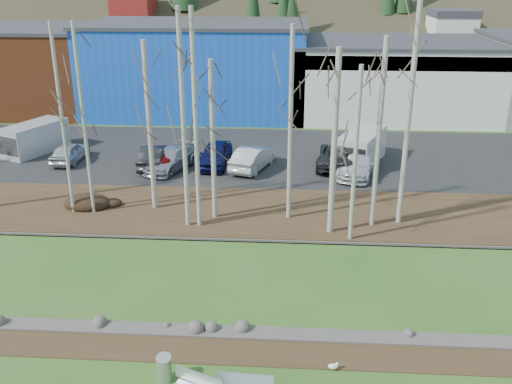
# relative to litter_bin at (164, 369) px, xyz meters

# --- Properties ---
(dirt_strip) EXTENTS (80.00, 1.80, 0.03)m
(dirt_strip) POSITION_rel_litter_bin_xyz_m (1.10, 1.75, -0.42)
(dirt_strip) COLOR #382616
(dirt_strip) RESTS_ON ground
(near_bank_rocks) EXTENTS (80.00, 0.80, 0.50)m
(near_bank_rocks) POSITION_rel_litter_bin_xyz_m (1.10, 2.75, -0.43)
(near_bank_rocks) COLOR #47423D
(near_bank_rocks) RESTS_ON ground
(river) EXTENTS (80.00, 8.00, 0.90)m
(river) POSITION_rel_litter_bin_xyz_m (1.10, 6.85, -0.43)
(river) COLOR black
(river) RESTS_ON ground
(far_bank_rocks) EXTENTS (80.00, 0.80, 0.46)m
(far_bank_rocks) POSITION_rel_litter_bin_xyz_m (1.10, 10.95, -0.43)
(far_bank_rocks) COLOR #47423D
(far_bank_rocks) RESTS_ON ground
(far_bank) EXTENTS (80.00, 7.00, 0.15)m
(far_bank) POSITION_rel_litter_bin_xyz_m (1.10, 14.15, -0.36)
(far_bank) COLOR #382616
(far_bank) RESTS_ON ground
(parking_lot) EXTENTS (80.00, 14.00, 0.14)m
(parking_lot) POSITION_rel_litter_bin_xyz_m (1.10, 24.65, -0.36)
(parking_lot) COLOR black
(parking_lot) RESTS_ON ground
(building_brick) EXTENTS (16.32, 12.24, 7.80)m
(building_brick) POSITION_rel_litter_bin_xyz_m (-22.90, 38.65, 3.48)
(building_brick) COLOR brown
(building_brick) RESTS_ON ground
(building_blue) EXTENTS (20.40, 12.24, 8.30)m
(building_blue) POSITION_rel_litter_bin_xyz_m (-4.90, 38.65, 3.73)
(building_blue) COLOR #1151AB
(building_blue) RESTS_ON ground
(building_white) EXTENTS (18.36, 12.24, 6.80)m
(building_white) POSITION_rel_litter_bin_xyz_m (13.10, 38.63, 2.98)
(building_white) COLOR silver
(building_white) RESTS_ON ground
(litter_bin) EXTENTS (0.53, 0.53, 0.86)m
(litter_bin) POSITION_rel_litter_bin_xyz_m (0.00, 0.00, 0.00)
(litter_bin) COLOR #B9BDBF
(litter_bin) RESTS_ON ground
(seagull) EXTENTS (0.41, 0.19, 0.30)m
(seagull) POSITION_rel_litter_bin_xyz_m (5.69, 0.86, -0.26)
(seagull) COLOR gold
(seagull) RESTS_ON ground
(dirt_mound) EXTENTS (2.68, 1.89, 0.53)m
(dirt_mound) POSITION_rel_litter_bin_xyz_m (-7.55, 14.17, -0.02)
(dirt_mound) COLOR black
(dirt_mound) RESTS_ON far_bank
(birch_1) EXTENTS (0.19, 0.19, 10.36)m
(birch_1) POSITION_rel_litter_bin_xyz_m (-8.10, 13.43, 4.90)
(birch_1) COLOR #B0AB9E
(birch_1) RESTS_ON far_bank
(birch_2) EXTENTS (0.27, 0.27, 9.37)m
(birch_2) POSITION_rel_litter_bin_xyz_m (-3.65, 14.31, 4.40)
(birch_2) COLOR #B0AB9E
(birch_2) RESTS_ON far_bank
(birch_3) EXTENTS (0.23, 0.23, 11.17)m
(birch_3) POSITION_rel_litter_bin_xyz_m (-1.34, 12.07, 5.30)
(birch_3) COLOR #B0AB9E
(birch_3) RESTS_ON far_bank
(birch_4) EXTENTS (0.27, 0.27, 8.56)m
(birch_4) POSITION_rel_litter_bin_xyz_m (-0.05, 13.24, 4.00)
(birch_4) COLOR #B0AB9E
(birch_4) RESTS_ON far_bank
(birch_5) EXTENTS (0.23, 0.23, 10.26)m
(birch_5) POSITION_rel_litter_bin_xyz_m (4.00, 13.42, 4.85)
(birch_5) COLOR #B0AB9E
(birch_5) RESTS_ON far_bank
(birch_6) EXTENTS (0.22, 0.22, 8.73)m
(birch_6) POSITION_rel_litter_bin_xyz_m (7.15, 10.95, 4.08)
(birch_6) COLOR #B0AB9E
(birch_6) RESTS_ON far_bank
(birch_7) EXTENTS (0.27, 0.27, 9.81)m
(birch_7) POSITION_rel_litter_bin_xyz_m (8.45, 12.74, 4.63)
(birch_7) COLOR #B0AB9E
(birch_7) RESTS_ON far_bank
(birch_8) EXTENTS (0.29, 0.29, 9.40)m
(birch_8) POSITION_rel_litter_bin_xyz_m (6.17, 11.74, 4.42)
(birch_8) COLOR #B0AB9E
(birch_8) RESTS_ON far_bank
(birch_9) EXTENTS (0.27, 0.27, 12.01)m
(birch_9) POSITION_rel_litter_bin_xyz_m (9.93, 13.16, 5.72)
(birch_9) COLOR #B0AB9E
(birch_9) RESTS_ON far_bank
(birch_10) EXTENTS (0.23, 0.23, 11.17)m
(birch_10) POSITION_rel_litter_bin_xyz_m (-0.72, 12.07, 5.30)
(birch_10) COLOR #B0AB9E
(birch_10) RESTS_ON far_bank
(birch_11) EXTENTS (0.19, 0.19, 10.36)m
(birch_11) POSITION_rel_litter_bin_xyz_m (-6.93, 13.43, 4.90)
(birch_11) COLOR #B0AB9E
(birch_11) RESTS_ON far_bank
(car_0) EXTENTS (1.84, 4.14, 1.38)m
(car_0) POSITION_rel_litter_bin_xyz_m (-11.54, 22.14, 0.40)
(car_0) COLOR #BBBBBD
(car_0) RESTS_ON parking_lot
(car_1) EXTENTS (1.84, 4.59, 1.48)m
(car_1) POSITION_rel_litter_bin_xyz_m (-5.36, 21.38, 0.45)
(car_1) COLOR black
(car_1) RESTS_ON parking_lot
(car_2) EXTENTS (2.96, 5.29, 1.40)m
(car_2) POSITION_rel_litter_bin_xyz_m (-5.15, 21.79, 0.41)
(car_2) COLOR maroon
(car_2) RESTS_ON parking_lot
(car_3) EXTENTS (3.72, 5.45, 1.47)m
(car_3) POSITION_rel_litter_bin_xyz_m (-4.05, 21.01, 0.44)
(car_3) COLOR #9798A0
(car_3) RESTS_ON parking_lot
(car_4) EXTENTS (2.18, 4.81, 1.60)m
(car_4) POSITION_rel_litter_bin_xyz_m (-1.15, 21.95, 0.51)
(car_4) COLOR #0F1245
(car_4) RESTS_ON parking_lot
(car_5) EXTENTS (3.08, 5.04, 1.57)m
(car_5) POSITION_rel_litter_bin_xyz_m (1.48, 21.40, 0.49)
(car_5) COLOR silver
(car_5) RESTS_ON parking_lot
(car_6) EXTENTS (3.24, 5.84, 1.54)m
(car_6) POSITION_rel_litter_bin_xyz_m (7.25, 22.34, 0.48)
(car_6) COLOR #272729
(car_6) RESTS_ON parking_lot
(car_7) EXTENTS (3.73, 5.63, 1.52)m
(car_7) POSITION_rel_litter_bin_xyz_m (8.60, 20.71, 0.47)
(car_7) COLOR silver
(car_7) RESTS_ON parking_lot
(van_white) EXTENTS (3.95, 5.57, 2.25)m
(van_white) POSITION_rel_litter_bin_xyz_m (8.87, 22.91, 0.83)
(van_white) COLOR silver
(van_white) RESTS_ON parking_lot
(van_grey) EXTENTS (3.88, 5.37, 2.17)m
(van_grey) POSITION_rel_litter_bin_xyz_m (-14.96, 23.97, 0.79)
(van_grey) COLOR silver
(van_grey) RESTS_ON parking_lot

